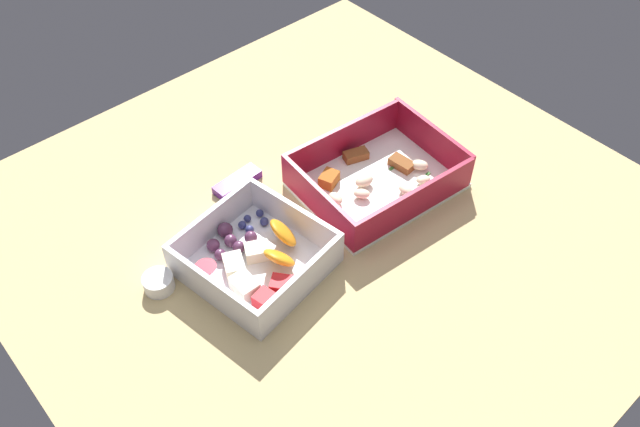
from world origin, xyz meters
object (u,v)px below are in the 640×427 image
Objects in this scene: fruit_bowl at (255,258)px; paper_cup_liner at (159,283)px; candy_bar at (237,182)px; pasta_container at (378,177)px.

fruit_bowl reaches higher than paper_cup_liner.
candy_bar is 19.09cm from paper_cup_liner.
fruit_bowl reaches higher than candy_bar.
candy_bar is at bearing 143.37° from pasta_container.
pasta_container reaches higher than candy_bar.
paper_cup_liner is at bearing -155.97° from candy_bar.
pasta_container reaches higher than fruit_bowl.
fruit_bowl is 14.70cm from candy_bar.
candy_bar is at bearing 62.10° from fruit_bowl.
pasta_container is at bearing 0.42° from fruit_bowl.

